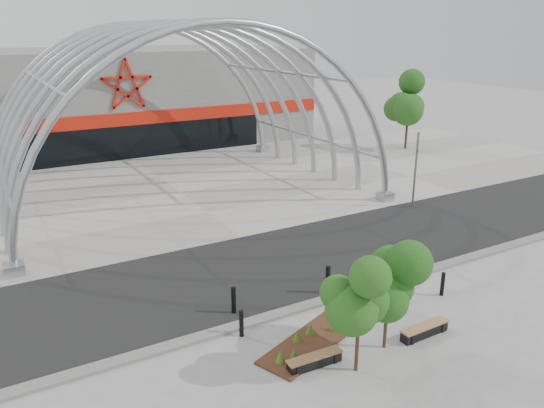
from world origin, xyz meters
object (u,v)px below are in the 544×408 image
Objects in this scene: bench_1 at (424,331)px; signal_pole at (415,169)px; street_tree_0 at (360,293)px; street_tree_1 at (389,278)px; bollard_2 at (328,280)px; bench_0 at (314,361)px.

signal_pole is at bearing 47.72° from bench_1.
street_tree_0 is 1.06× the size of street_tree_1.
bollard_2 reaches higher than bench_1.
bench_0 is 1.61× the size of bollard_2.
bench_1 is at bearing -5.78° from bench_0.
bollard_2 is at bearing 104.76° from bench_1.
street_tree_1 is (1.55, 0.51, -0.15)m from street_tree_0.
signal_pole is 16.53m from bench_0.
street_tree_0 reaches higher than street_tree_1.
bench_1 is 4.18m from bollard_2.
signal_pole is 2.27× the size of bench_1.
bollard_2 is at bearing 49.79° from bench_0.
street_tree_0 reaches higher than bollard_2.
street_tree_0 is 3.96m from bench_1.
street_tree_0 is (-12.29, -10.41, 0.32)m from signal_pole.
signal_pole is 2.36× the size of bench_0.
street_tree_1 reaches higher than bollard_2.
signal_pole is 14.61m from street_tree_1.
bench_1 is at bearing -132.28° from signal_pole.
signal_pole is 1.28× the size of street_tree_1.
street_tree_1 reaches higher than bench_1.
street_tree_1 is (-10.74, -9.91, 0.17)m from signal_pole.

